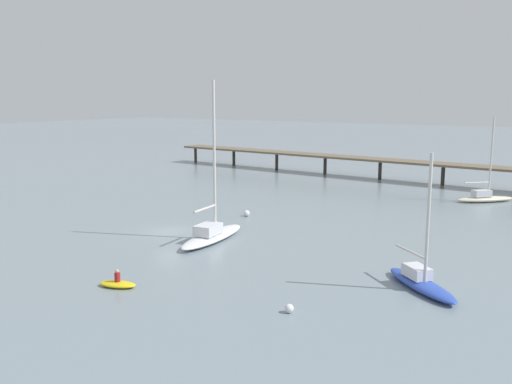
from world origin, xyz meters
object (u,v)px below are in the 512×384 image
object	(u,v)px
pier	(431,159)
mooring_buoy_near	(289,308)
sailboat_cream	(485,196)
dinghy_yellow	(118,284)
sailboat_white	(212,232)
sailboat_blue	(421,280)
mooring_buoy_mid	(247,213)

from	to	relation	value
pier	mooring_buoy_near	size ratio (longest dim) A/B	129.55
sailboat_cream	dinghy_yellow	size ratio (longest dim) A/B	3.64
sailboat_white	dinghy_yellow	xyz separation A→B (m)	(1.85, -12.03, -0.51)
pier	sailboat_blue	distance (m)	43.26
sailboat_blue	sailboat_cream	size ratio (longest dim) A/B	0.89
dinghy_yellow	mooring_buoy_near	xyz separation A→B (m)	(11.01, 2.19, 0.03)
dinghy_yellow	pier	bearing A→B (deg)	84.53
mooring_buoy_mid	sailboat_cream	bearing A→B (deg)	48.79
sailboat_white	mooring_buoy_near	world-z (taller)	sailboat_white
sailboat_blue	mooring_buoy_near	size ratio (longest dim) A/B	16.87
pier	sailboat_cream	xyz separation A→B (m)	(8.70, -9.42, -2.84)
sailboat_blue	dinghy_yellow	xyz separation A→B (m)	(-15.92, -9.92, -0.37)
sailboat_white	mooring_buoy_mid	distance (m)	9.73
sailboat_cream	sailboat_white	bearing A→B (deg)	-117.14
dinghy_yellow	sailboat_blue	bearing A→B (deg)	31.93
mooring_buoy_near	dinghy_yellow	bearing A→B (deg)	-168.77
pier	sailboat_cream	world-z (taller)	sailboat_cream
sailboat_cream	mooring_buoy_mid	bearing A→B (deg)	-131.21
sailboat_white	dinghy_yellow	distance (m)	12.18
sailboat_blue	dinghy_yellow	world-z (taller)	sailboat_blue
sailboat_white	dinghy_yellow	bearing A→B (deg)	-81.25
pier	mooring_buoy_mid	xyz separation A→B (m)	(-9.62, -30.33, -3.18)
sailboat_cream	dinghy_yellow	bearing A→B (deg)	-107.89
sailboat_white	dinghy_yellow	size ratio (longest dim) A/B	4.96
sailboat_cream	mooring_buoy_mid	distance (m)	27.80
sailboat_white	sailboat_cream	bearing A→B (deg)	62.86
pier	mooring_buoy_near	bearing A→B (deg)	-83.01
pier	mooring_buoy_mid	bearing A→B (deg)	-107.59
dinghy_yellow	sailboat_cream	bearing A→B (deg)	72.11
sailboat_cream	mooring_buoy_near	xyz separation A→B (m)	(-2.63, -40.06, -0.39)
sailboat_blue	sailboat_cream	xyz separation A→B (m)	(-2.28, 32.33, 0.06)
sailboat_blue	pier	bearing A→B (deg)	104.72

